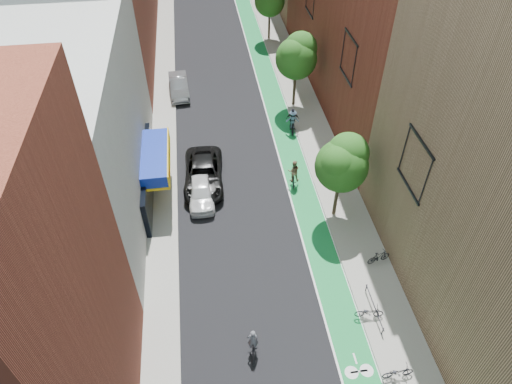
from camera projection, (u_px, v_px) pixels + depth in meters
name	position (u px, v px, depth m)	size (l,w,h in m)	color
ground	(278.00, 363.00, 23.54)	(160.00, 160.00, 0.00)	black
bike_lane	(272.00, 95.00, 42.77)	(2.00, 68.00, 0.01)	#167D35
sidewalk_left	(165.00, 103.00, 41.71)	(2.00, 68.00, 0.15)	gray
sidewalk_right	(298.00, 93.00, 42.97)	(3.00, 68.00, 0.15)	gray
building_left_white	(69.00, 129.00, 28.47)	(8.00, 20.00, 12.00)	silver
tree_near	(343.00, 162.00, 28.19)	(3.40, 3.36, 6.42)	#332619
tree_mid	(297.00, 55.00, 38.17)	(3.55, 3.53, 6.74)	#332619
parked_car_white	(201.00, 191.00, 32.01)	(1.75, 4.34, 1.48)	silver
parked_car_black	(204.00, 174.00, 33.23)	(2.78, 6.03, 1.67)	black
parked_car_silver	(179.00, 86.00, 42.49)	(1.66, 4.77, 1.57)	gray
cyclist_lead	(253.00, 346.00, 23.57)	(0.77, 1.75, 1.91)	black
cyclist_lane_near	(294.00, 174.00, 33.03)	(0.93, 1.53, 2.11)	black
cyclist_lane_mid	(293.00, 123.00, 37.91)	(1.15, 1.59, 2.18)	black
cyclist_lane_far	(293.00, 123.00, 37.91)	(1.15, 1.77, 2.04)	black
parked_bike_near	(398.00, 372.00, 22.61)	(0.56, 1.61, 0.85)	black
parked_bike_mid	(379.00, 257.00, 27.88)	(0.43, 1.53, 0.92)	black
parked_bike_far	(369.00, 312.00, 25.10)	(0.56, 1.59, 0.84)	black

